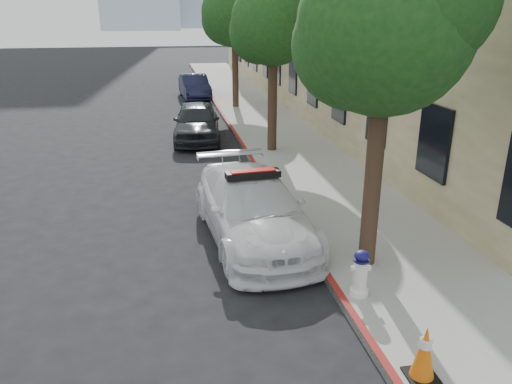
{
  "coord_description": "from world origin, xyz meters",
  "views": [
    {
      "loc": [
        -0.61,
        -9.63,
        4.49
      ],
      "look_at": [
        1.18,
        -0.24,
        1.0
      ],
      "focal_mm": 35.0,
      "sensor_mm": 36.0,
      "label": 1
    }
  ],
  "objects_px": {
    "police_car": "(253,208)",
    "parked_car_far": "(194,87)",
    "parked_car_mid": "(197,122)",
    "traffic_cone": "(424,353)",
    "fire_hydrant": "(360,273)"
  },
  "relations": [
    {
      "from": "police_car",
      "to": "parked_car_far",
      "type": "relative_size",
      "value": 1.24
    },
    {
      "from": "police_car",
      "to": "parked_car_far",
      "type": "xyz_separation_m",
      "value": [
        0.1,
        17.88,
        -0.04
      ]
    },
    {
      "from": "parked_car_mid",
      "to": "parked_car_far",
      "type": "xyz_separation_m",
      "value": [
        0.58,
        9.22,
        -0.05
      ]
    },
    {
      "from": "traffic_cone",
      "to": "parked_car_far",
      "type": "bearing_deg",
      "value": 93.0
    },
    {
      "from": "fire_hydrant",
      "to": "police_car",
      "type": "bearing_deg",
      "value": 121.77
    },
    {
      "from": "parked_car_mid",
      "to": "parked_car_far",
      "type": "distance_m",
      "value": 9.24
    },
    {
      "from": "traffic_cone",
      "to": "parked_car_mid",
      "type": "bearing_deg",
      "value": 97.54
    },
    {
      "from": "fire_hydrant",
      "to": "traffic_cone",
      "type": "relative_size",
      "value": 1.06
    },
    {
      "from": "fire_hydrant",
      "to": "parked_car_far",
      "type": "bearing_deg",
      "value": 100.18
    },
    {
      "from": "traffic_cone",
      "to": "police_car",
      "type": "bearing_deg",
      "value": 105.29
    },
    {
      "from": "police_car",
      "to": "traffic_cone",
      "type": "distance_m",
      "value": 4.87
    },
    {
      "from": "police_car",
      "to": "parked_car_mid",
      "type": "xyz_separation_m",
      "value": [
        -0.48,
        8.66,
        0.0
      ]
    },
    {
      "from": "police_car",
      "to": "traffic_cone",
      "type": "height_order",
      "value": "police_car"
    },
    {
      "from": "parked_car_far",
      "to": "fire_hydrant",
      "type": "relative_size",
      "value": 4.92
    },
    {
      "from": "fire_hydrant",
      "to": "traffic_cone",
      "type": "bearing_deg",
      "value": -82.04
    }
  ]
}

